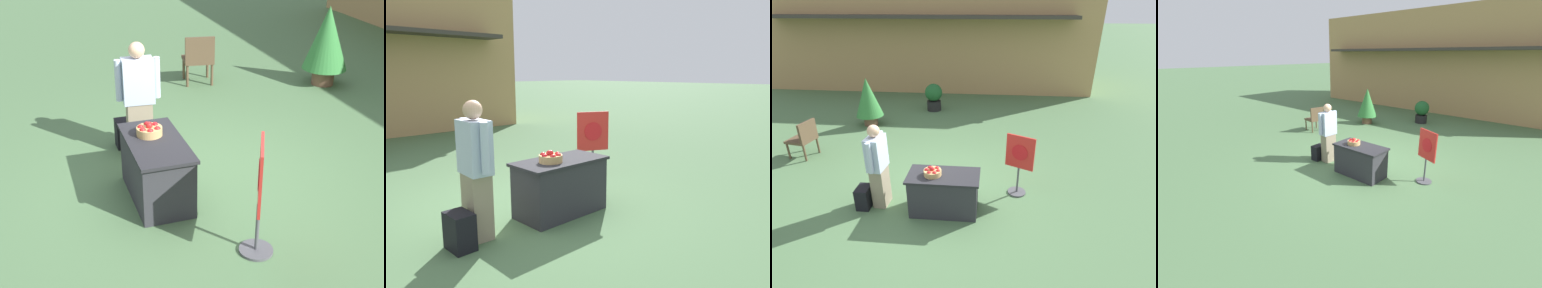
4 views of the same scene
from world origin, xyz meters
TOP-DOWN VIEW (x-y plane):
  - ground_plane at (0.00, 0.00)m, footprint 120.00×120.00m
  - storefront_building at (-1.85, 9.31)m, footprint 13.98×5.16m
  - display_table at (0.30, -0.71)m, footprint 1.28×0.66m
  - apple_basket at (0.11, -0.74)m, footprint 0.31×0.31m
  - person_visitor at (-0.91, -0.63)m, footprint 0.29×0.61m
  - backpack at (-1.21, -0.75)m, footprint 0.24×0.34m
  - poster_board at (1.67, -0.02)m, footprint 0.52×0.36m
  - patio_chair at (-3.45, 1.11)m, footprint 0.63×0.63m
  - potted_plant_far_right at (-0.95, 4.98)m, footprint 0.61×0.61m
  - potted_plant_near_left at (-2.67, 3.36)m, footprint 0.83×0.83m

SIDE VIEW (x-z plane):
  - ground_plane at x=0.00m, z-range 0.00..0.00m
  - backpack at x=-1.21m, z-range 0.00..0.42m
  - display_table at x=0.30m, z-range 0.00..0.76m
  - potted_plant_far_right at x=-0.95m, z-range 0.04..1.00m
  - patio_chair at x=-3.45m, z-range 0.06..1.00m
  - poster_board at x=1.67m, z-range 0.05..1.30m
  - apple_basket at x=0.11m, z-range 0.74..0.90m
  - person_visitor at x=-0.91m, z-range 0.01..1.63m
  - potted_plant_near_left at x=-2.67m, z-range 0.11..1.60m
  - storefront_building at x=-1.85m, z-range 0.00..4.92m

